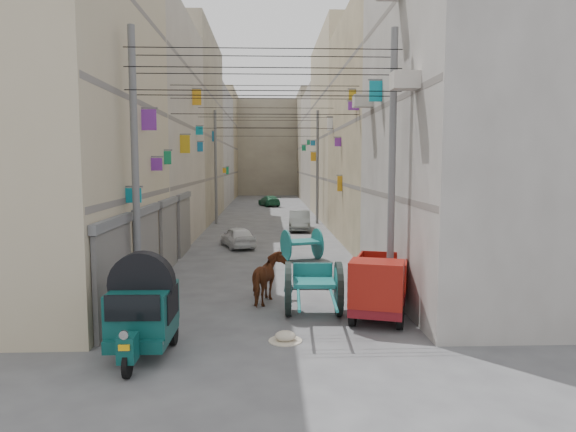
{
  "coord_description": "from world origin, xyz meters",
  "views": [
    {
      "loc": [
        0.09,
        -8.45,
        4.25
      ],
      "look_at": [
        0.67,
        6.5,
        2.73
      ],
      "focal_mm": 32.0,
      "sensor_mm": 36.0,
      "label": 1
    }
  ],
  "objects_px": {
    "mini_truck": "(379,290)",
    "distant_car_green": "(269,201)",
    "tonga_cart": "(313,288)",
    "feed_sack": "(285,336)",
    "second_cart": "(302,244)",
    "distant_car_grey": "(300,220)",
    "distant_car_white": "(238,237)",
    "horse": "(269,278)",
    "auto_rickshaw": "(143,309)"
  },
  "relations": [
    {
      "from": "distant_car_white",
      "to": "distant_car_green",
      "type": "relative_size",
      "value": 0.86
    },
    {
      "from": "auto_rickshaw",
      "to": "horse",
      "type": "bearing_deg",
      "value": 56.86
    },
    {
      "from": "mini_truck",
      "to": "horse",
      "type": "bearing_deg",
      "value": 165.09
    },
    {
      "from": "tonga_cart",
      "to": "distant_car_grey",
      "type": "height_order",
      "value": "tonga_cart"
    },
    {
      "from": "mini_truck",
      "to": "second_cart",
      "type": "height_order",
      "value": "mini_truck"
    },
    {
      "from": "mini_truck",
      "to": "distant_car_green",
      "type": "bearing_deg",
      "value": 111.73
    },
    {
      "from": "distant_car_green",
      "to": "tonga_cart",
      "type": "bearing_deg",
      "value": 74.63
    },
    {
      "from": "tonga_cart",
      "to": "feed_sack",
      "type": "xyz_separation_m",
      "value": [
        -0.86,
        -2.09,
        -0.67
      ]
    },
    {
      "from": "distant_car_grey",
      "to": "horse",
      "type": "bearing_deg",
      "value": -93.33
    },
    {
      "from": "second_cart",
      "to": "distant_car_grey",
      "type": "relative_size",
      "value": 0.5
    },
    {
      "from": "second_cart",
      "to": "distant_car_white",
      "type": "bearing_deg",
      "value": 113.23
    },
    {
      "from": "auto_rickshaw",
      "to": "distant_car_green",
      "type": "height_order",
      "value": "auto_rickshaw"
    },
    {
      "from": "horse",
      "to": "distant_car_grey",
      "type": "xyz_separation_m",
      "value": [
        2.02,
        17.37,
        -0.13
      ]
    },
    {
      "from": "mini_truck",
      "to": "distant_car_grey",
      "type": "height_order",
      "value": "mini_truck"
    },
    {
      "from": "auto_rickshaw",
      "to": "distant_car_grey",
      "type": "xyz_separation_m",
      "value": [
        4.82,
        21.58,
        -0.42
      ]
    },
    {
      "from": "auto_rickshaw",
      "to": "mini_truck",
      "type": "height_order",
      "value": "auto_rickshaw"
    },
    {
      "from": "distant_car_grey",
      "to": "auto_rickshaw",
      "type": "bearing_deg",
      "value": -99.29
    },
    {
      "from": "horse",
      "to": "distant_car_white",
      "type": "xyz_separation_m",
      "value": [
        -1.58,
        10.62,
        -0.22
      ]
    },
    {
      "from": "second_cart",
      "to": "horse",
      "type": "relative_size",
      "value": 1.06
    },
    {
      "from": "distant_car_white",
      "to": "distant_car_grey",
      "type": "distance_m",
      "value": 7.65
    },
    {
      "from": "auto_rickshaw",
      "to": "second_cart",
      "type": "xyz_separation_m",
      "value": [
        4.28,
        11.22,
        -0.31
      ]
    },
    {
      "from": "horse",
      "to": "distant_car_grey",
      "type": "relative_size",
      "value": 0.47
    },
    {
      "from": "distant_car_white",
      "to": "horse",
      "type": "bearing_deg",
      "value": 79.93
    },
    {
      "from": "feed_sack",
      "to": "tonga_cart",
      "type": "bearing_deg",
      "value": 67.63
    },
    {
      "from": "distant_car_green",
      "to": "feed_sack",
      "type": "bearing_deg",
      "value": 73.3
    },
    {
      "from": "tonga_cart",
      "to": "feed_sack",
      "type": "height_order",
      "value": "tonga_cart"
    },
    {
      "from": "distant_car_white",
      "to": "feed_sack",
      "type": "bearing_deg",
      "value": 79.45
    },
    {
      "from": "auto_rickshaw",
      "to": "distant_car_grey",
      "type": "distance_m",
      "value": 22.11
    },
    {
      "from": "tonga_cart",
      "to": "distant_car_white",
      "type": "bearing_deg",
      "value": 105.84
    },
    {
      "from": "second_cart",
      "to": "horse",
      "type": "bearing_deg",
      "value": -118.9
    },
    {
      "from": "distant_car_green",
      "to": "second_cart",
      "type": "bearing_deg",
      "value": 75.55
    },
    {
      "from": "tonga_cart",
      "to": "feed_sack",
      "type": "bearing_deg",
      "value": -109.83
    },
    {
      "from": "second_cart",
      "to": "feed_sack",
      "type": "distance_m",
      "value": 10.55
    },
    {
      "from": "feed_sack",
      "to": "distant_car_grey",
      "type": "distance_m",
      "value": 20.91
    },
    {
      "from": "distant_car_white",
      "to": "distant_car_green",
      "type": "height_order",
      "value": "distant_car_white"
    },
    {
      "from": "auto_rickshaw",
      "to": "distant_car_grey",
      "type": "height_order",
      "value": "auto_rickshaw"
    },
    {
      "from": "distant_car_white",
      "to": "distant_car_green",
      "type": "xyz_separation_m",
      "value": [
        1.68,
        25.87,
        -0.01
      ]
    },
    {
      "from": "tonga_cart",
      "to": "horse",
      "type": "relative_size",
      "value": 1.92
    },
    {
      "from": "auto_rickshaw",
      "to": "tonga_cart",
      "type": "relative_size",
      "value": 0.74
    },
    {
      "from": "auto_rickshaw",
      "to": "distant_car_green",
      "type": "xyz_separation_m",
      "value": [
        2.9,
        40.69,
        -0.51
      ]
    },
    {
      "from": "mini_truck",
      "to": "distant_car_green",
      "type": "relative_size",
      "value": 0.93
    },
    {
      "from": "distant_car_white",
      "to": "distant_car_grey",
      "type": "bearing_deg",
      "value": -136.58
    },
    {
      "from": "tonga_cart",
      "to": "distant_car_green",
      "type": "height_order",
      "value": "tonga_cart"
    },
    {
      "from": "feed_sack",
      "to": "distant_car_green",
      "type": "height_order",
      "value": "distant_car_green"
    },
    {
      "from": "feed_sack",
      "to": "distant_car_grey",
      "type": "relative_size",
      "value": 0.13
    },
    {
      "from": "feed_sack",
      "to": "distant_car_white",
      "type": "bearing_deg",
      "value": 97.98
    },
    {
      "from": "distant_car_white",
      "to": "distant_car_grey",
      "type": "xyz_separation_m",
      "value": [
        3.6,
        6.75,
        0.08
      ]
    },
    {
      "from": "auto_rickshaw",
      "to": "horse",
      "type": "xyz_separation_m",
      "value": [
        2.8,
        4.21,
        -0.29
      ]
    },
    {
      "from": "auto_rickshaw",
      "to": "mini_truck",
      "type": "bearing_deg",
      "value": 22.29
    },
    {
      "from": "tonga_cart",
      "to": "second_cart",
      "type": "height_order",
      "value": "tonga_cart"
    }
  ]
}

